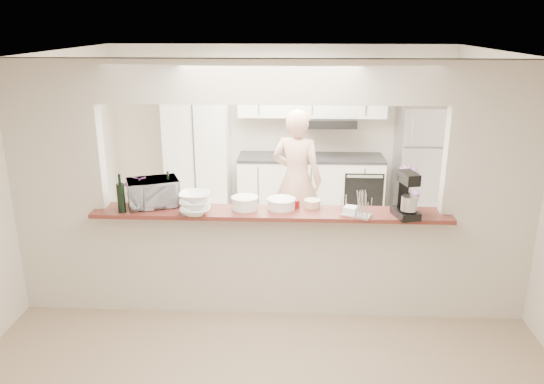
# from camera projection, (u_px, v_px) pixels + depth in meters

# --- Properties ---
(floor) EXTENTS (6.00, 6.00, 0.00)m
(floor) POSITION_uv_depth(u_px,v_px,m) (271.00, 309.00, 5.43)
(floor) COLOR tan
(floor) RESTS_ON ground
(tile_overlay) EXTENTS (5.00, 2.90, 0.01)m
(tile_overlay) POSITION_uv_depth(u_px,v_px,m) (277.00, 247.00, 6.90)
(tile_overlay) COLOR beige
(tile_overlay) RESTS_ON floor
(partition) EXTENTS (5.00, 0.15, 2.50)m
(partition) POSITION_uv_depth(u_px,v_px,m) (271.00, 170.00, 4.97)
(partition) COLOR beige
(partition) RESTS_ON floor
(bar_counter) EXTENTS (3.40, 0.38, 1.09)m
(bar_counter) POSITION_uv_depth(u_px,v_px,m) (271.00, 258.00, 5.25)
(bar_counter) COLOR beige
(bar_counter) RESTS_ON floor
(kitchen_cabinets) EXTENTS (3.15, 0.62, 2.25)m
(kitchen_cabinets) POSITION_uv_depth(u_px,v_px,m) (267.00, 153.00, 7.72)
(kitchen_cabinets) COLOR white
(kitchen_cabinets) RESTS_ON floor
(refrigerator) EXTENTS (0.75, 0.70, 1.70)m
(refrigerator) POSITION_uv_depth(u_px,v_px,m) (423.00, 165.00, 7.59)
(refrigerator) COLOR #A3A3A8
(refrigerator) RESTS_ON floor
(flower_left) EXTENTS (0.29, 0.26, 0.33)m
(flower_left) POSITION_uv_depth(u_px,v_px,m) (138.00, 189.00, 5.15)
(flower_left) COLOR pink
(flower_left) RESTS_ON bar_counter
(wine_bottle_a) EXTENTS (0.07, 0.07, 0.37)m
(wine_bottle_a) POSITION_uv_depth(u_px,v_px,m) (121.00, 197.00, 4.97)
(wine_bottle_a) COLOR black
(wine_bottle_a) RESTS_ON bar_counter
(wine_bottle_b) EXTENTS (0.07, 0.07, 0.35)m
(wine_bottle_b) POSITION_uv_depth(u_px,v_px,m) (169.00, 192.00, 5.16)
(wine_bottle_b) COLOR black
(wine_bottle_b) RESTS_ON bar_counter
(toaster_oven) EXTENTS (0.57, 0.48, 0.26)m
(toaster_oven) POSITION_uv_depth(u_px,v_px,m) (153.00, 193.00, 5.15)
(toaster_oven) COLOR #B7B7BC
(toaster_oven) RESTS_ON bar_counter
(serving_bowls) EXTENTS (0.28, 0.28, 0.21)m
(serving_bowls) POSITION_uv_depth(u_px,v_px,m) (195.00, 204.00, 4.93)
(serving_bowls) COLOR white
(serving_bowls) RESTS_ON bar_counter
(plate_stack_a) EXTENTS (0.26, 0.26, 0.12)m
(plate_stack_a) POSITION_uv_depth(u_px,v_px,m) (245.00, 203.00, 5.08)
(plate_stack_a) COLOR white
(plate_stack_a) RESTS_ON bar_counter
(plate_stack_b) EXTENTS (0.28, 0.28, 0.10)m
(plate_stack_b) POSITION_uv_depth(u_px,v_px,m) (281.00, 203.00, 5.10)
(plate_stack_b) COLOR white
(plate_stack_b) RESTS_ON bar_counter
(red_bowl) EXTENTS (0.16, 0.16, 0.07)m
(red_bowl) POSITION_uv_depth(u_px,v_px,m) (292.00, 203.00, 5.15)
(red_bowl) COLOR maroon
(red_bowl) RESTS_ON bar_counter
(tan_bowl) EXTENTS (0.16, 0.16, 0.07)m
(tan_bowl) POSITION_uv_depth(u_px,v_px,m) (312.00, 203.00, 5.14)
(tan_bowl) COLOR beige
(tan_bowl) RESTS_ON bar_counter
(utensil_caddy) EXTENTS (0.31, 0.25, 0.25)m
(utensil_caddy) POSITION_uv_depth(u_px,v_px,m) (357.00, 205.00, 4.88)
(utensil_caddy) COLOR silver
(utensil_caddy) RESTS_ON bar_counter
(stand_mixer) EXTENTS (0.25, 0.33, 0.43)m
(stand_mixer) POSITION_uv_depth(u_px,v_px,m) (406.00, 196.00, 4.85)
(stand_mixer) COLOR black
(stand_mixer) RESTS_ON bar_counter
(flower_right) EXTENTS (0.31, 0.31, 0.42)m
(flower_right) POSITION_uv_depth(u_px,v_px,m) (408.00, 189.00, 5.02)
(flower_right) COLOR #C067BE
(flower_right) RESTS_ON bar_counter
(person) EXTENTS (0.76, 0.62, 1.79)m
(person) POSITION_uv_depth(u_px,v_px,m) (297.00, 180.00, 6.68)
(person) COLOR #D5A08B
(person) RESTS_ON floor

